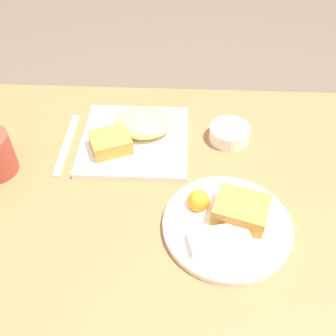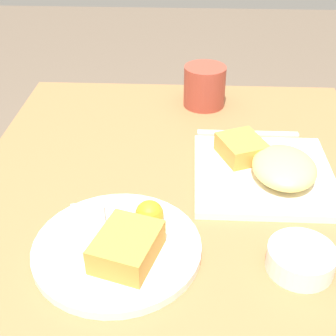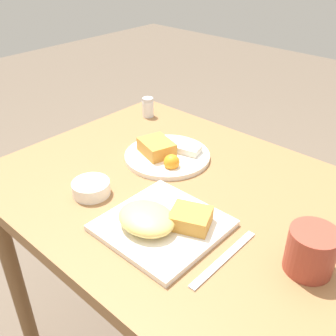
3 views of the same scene
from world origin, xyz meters
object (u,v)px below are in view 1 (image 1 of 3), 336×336
(plate_square_near, at_px, (135,134))
(sauce_ramekin, at_px, (230,133))
(plate_oval_far, at_px, (228,222))
(butter_knife, at_px, (67,144))

(plate_square_near, relative_size, sauce_ramekin, 2.60)
(sauce_ramekin, bearing_deg, plate_square_near, 4.45)
(plate_oval_far, relative_size, sauce_ramekin, 2.60)
(plate_square_near, xyz_separation_m, plate_oval_far, (-0.20, 0.24, -0.01))
(plate_oval_far, bearing_deg, plate_square_near, -49.89)
(plate_square_near, xyz_separation_m, butter_knife, (0.16, 0.02, -0.02))
(plate_oval_far, xyz_separation_m, sauce_ramekin, (-0.02, -0.26, 0.00))
(plate_square_near, bearing_deg, butter_knife, 6.97)
(sauce_ramekin, bearing_deg, butter_knife, 5.50)
(plate_oval_far, relative_size, butter_knife, 1.18)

